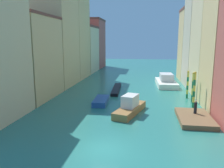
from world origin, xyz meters
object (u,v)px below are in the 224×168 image
at_px(vaporetto_white, 166,81).
at_px(motorboat_0, 101,101).
at_px(mooring_pole_2, 188,84).
at_px(motorboat_1, 130,107).
at_px(gondola_black, 116,89).
at_px(person_on_dock, 195,107).
at_px(mooring_pole_1, 193,87).
at_px(waterfront_dock, 194,118).
at_px(mooring_pole_0, 194,90).

bearing_deg(vaporetto_white, motorboat_0, -124.37).
bearing_deg(mooring_pole_2, motorboat_0, -158.77).
bearing_deg(motorboat_1, gondola_black, 104.53).
relative_size(person_on_dock, mooring_pole_1, 0.35).
xyz_separation_m(person_on_dock, motorboat_1, (-7.85, 0.64, -0.46)).
distance_m(waterfront_dock, mooring_pole_2, 11.02).
distance_m(mooring_pole_2, vaporetto_white, 10.92).
relative_size(waterfront_dock, gondola_black, 0.66).
bearing_deg(motorboat_0, waterfront_dock, -25.08).
relative_size(person_on_dock, motorboat_0, 0.31).
relative_size(mooring_pole_1, motorboat_1, 0.62).
xyz_separation_m(mooring_pole_0, mooring_pole_2, (0.09, 5.50, -0.29)).
bearing_deg(mooring_pole_2, mooring_pole_0, -90.97).
distance_m(waterfront_dock, mooring_pole_1, 8.67).
distance_m(mooring_pole_0, mooring_pole_2, 5.51).
xyz_separation_m(waterfront_dock, vaporetto_white, (-1.46, 21.35, 0.61)).
bearing_deg(motorboat_1, person_on_dock, -4.67).
bearing_deg(vaporetto_white, mooring_pole_0, -81.78).
bearing_deg(vaporetto_white, mooring_pole_2, -77.13).
height_order(waterfront_dock, motorboat_1, motorboat_1).
height_order(mooring_pole_1, motorboat_1, mooring_pole_1).
relative_size(gondola_black, motorboat_0, 1.91).
distance_m(waterfront_dock, mooring_pole_0, 5.83).
height_order(mooring_pole_0, gondola_black, mooring_pole_0).
bearing_deg(person_on_dock, mooring_pole_1, 82.01).
height_order(waterfront_dock, vaporetto_white, vaporetto_white).
bearing_deg(motorboat_0, mooring_pole_0, -1.79).
bearing_deg(mooring_pole_0, gondola_black, 141.05).
bearing_deg(waterfront_dock, motorboat_1, 168.19).
bearing_deg(mooring_pole_1, vaporetto_white, 101.86).
xyz_separation_m(waterfront_dock, mooring_pole_0, (0.86, 5.29, 2.32)).
distance_m(mooring_pole_0, motorboat_1, 9.41).
bearing_deg(person_on_dock, gondola_black, 128.97).
relative_size(mooring_pole_1, mooring_pole_2, 1.02).
height_order(vaporetto_white, gondola_black, vaporetto_white).
distance_m(waterfront_dock, vaporetto_white, 21.41).
bearing_deg(vaporetto_white, gondola_black, -146.24).
xyz_separation_m(waterfront_dock, motorboat_0, (-12.16, 5.69, 0.11)).
bearing_deg(mooring_pole_1, motorboat_0, -168.92).
distance_m(vaporetto_white, motorboat_0, 18.97).
distance_m(person_on_dock, gondola_black, 18.01).
bearing_deg(motorboat_1, waterfront_dock, -11.81).
bearing_deg(motorboat_0, mooring_pole_1, 11.08).
bearing_deg(waterfront_dock, mooring_pole_2, 84.94).
distance_m(mooring_pole_1, mooring_pole_2, 2.49).
relative_size(person_on_dock, mooring_pole_0, 0.32).
distance_m(motorboat_0, motorboat_1, 6.15).
height_order(waterfront_dock, mooring_pole_1, mooring_pole_1).
xyz_separation_m(motorboat_0, motorboat_1, (4.56, -4.10, 0.44)).
bearing_deg(mooring_pole_0, vaporetto_white, 98.22).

